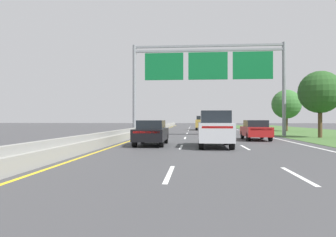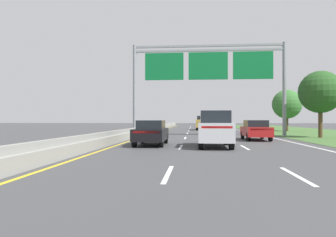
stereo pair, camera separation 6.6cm
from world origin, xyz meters
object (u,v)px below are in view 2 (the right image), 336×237
object	(u,v)px
car_silver_centre_lane_suv	(214,128)
pickup_truck_gold	(203,123)
overhead_sign_gantry	(208,70)
car_red_right_lane_sedan	(256,130)
roadside_tree_mid	(320,92)
roadside_tree_far	(287,104)
car_black_left_lane_sedan	(151,132)

from	to	relation	value
car_silver_centre_lane_suv	pickup_truck_gold	bearing A→B (deg)	0.49
overhead_sign_gantry	car_red_right_lane_sedan	distance (m)	8.80
pickup_truck_gold	car_red_right_lane_sedan	distance (m)	23.87
pickup_truck_gold	car_silver_centre_lane_suv	xyz separation A→B (m)	(-0.12, -30.16, 0.02)
roadside_tree_mid	overhead_sign_gantry	bearing A→B (deg)	167.51
car_red_right_lane_sedan	roadside_tree_far	bearing A→B (deg)	-22.06
overhead_sign_gantry	car_silver_centre_lane_suv	xyz separation A→B (m)	(-0.18, -12.29, -5.40)
overhead_sign_gantry	car_red_right_lane_sedan	size ratio (longest dim) A/B	3.41
pickup_truck_gold	car_silver_centre_lane_suv	world-z (taller)	pickup_truck_gold
car_black_left_lane_sedan	car_silver_centre_lane_suv	bearing A→B (deg)	-104.27
car_red_right_lane_sedan	car_silver_centre_lane_suv	xyz separation A→B (m)	(-3.65, -6.55, 0.28)
overhead_sign_gantry	car_red_right_lane_sedan	world-z (taller)	overhead_sign_gantry
car_red_right_lane_sedan	car_silver_centre_lane_suv	size ratio (longest dim) A/B	0.94
car_silver_centre_lane_suv	roadside_tree_mid	bearing A→B (deg)	-43.92
car_silver_centre_lane_suv	roadside_tree_mid	distance (m)	14.53
car_silver_centre_lane_suv	roadside_tree_mid	world-z (taller)	roadside_tree_mid
car_red_right_lane_sedan	car_silver_centre_lane_suv	world-z (taller)	car_silver_centre_lane_suv
car_black_left_lane_sedan	roadside_tree_far	world-z (taller)	roadside_tree_far
car_silver_centre_lane_suv	car_black_left_lane_sedan	xyz separation A→B (m)	(-3.89, 0.99, -0.28)
overhead_sign_gantry	car_silver_centre_lane_suv	world-z (taller)	overhead_sign_gantry
overhead_sign_gantry	car_black_left_lane_sedan	xyz separation A→B (m)	(-4.07, -11.31, -5.68)
overhead_sign_gantry	car_black_left_lane_sedan	bearing A→B (deg)	-109.79
roadside_tree_mid	pickup_truck_gold	bearing A→B (deg)	116.23
car_black_left_lane_sedan	car_red_right_lane_sedan	bearing A→B (deg)	-53.63
overhead_sign_gantry	roadside_tree_far	size ratio (longest dim) A/B	2.62
roadside_tree_mid	roadside_tree_far	xyz separation A→B (m)	(1.63, 15.49, -0.31)
overhead_sign_gantry	pickup_truck_gold	distance (m)	18.67
car_red_right_lane_sedan	car_black_left_lane_sedan	distance (m)	9.37
roadside_tree_mid	roadside_tree_far	distance (m)	15.58
car_red_right_lane_sedan	car_black_left_lane_sedan	size ratio (longest dim) A/B	1.00
car_black_left_lane_sedan	roadside_tree_mid	xyz separation A→B (m)	(13.89, 9.13, 3.24)
pickup_truck_gold	roadside_tree_mid	distance (m)	22.53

